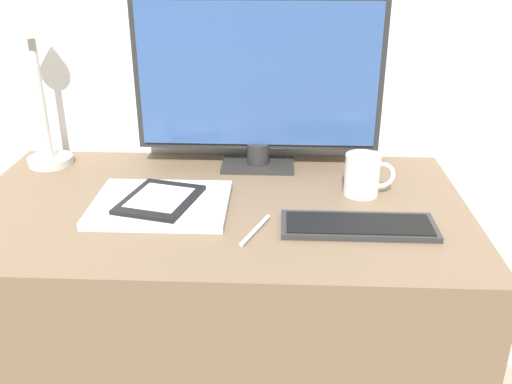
{
  "coord_description": "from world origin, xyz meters",
  "views": [
    {
      "loc": [
        0.14,
        -0.91,
        1.25
      ],
      "look_at": [
        0.09,
        0.16,
        0.76
      ],
      "focal_mm": 40.0,
      "sensor_mm": 36.0,
      "label": 1
    }
  ],
  "objects_px": {
    "keyboard": "(358,226)",
    "ereader": "(160,199)",
    "coffee_mug": "(363,175)",
    "monitor": "(258,82)",
    "laptop": "(161,204)",
    "pen": "(255,230)",
    "desk_lamp": "(37,76)"
  },
  "relations": [
    {
      "from": "keyboard",
      "to": "ereader",
      "type": "bearing_deg",
      "value": 169.96
    },
    {
      "from": "keyboard",
      "to": "ereader",
      "type": "xyz_separation_m",
      "value": [
        -0.42,
        0.07,
        0.02
      ]
    },
    {
      "from": "keyboard",
      "to": "ereader",
      "type": "height_order",
      "value": "ereader"
    },
    {
      "from": "monitor",
      "to": "coffee_mug",
      "type": "bearing_deg",
      "value": -32.53
    },
    {
      "from": "monitor",
      "to": "pen",
      "type": "distance_m",
      "value": 0.42
    },
    {
      "from": "pen",
      "to": "keyboard",
      "type": "bearing_deg",
      "value": 6.49
    },
    {
      "from": "desk_lamp",
      "to": "pen",
      "type": "bearing_deg",
      "value": -32.27
    },
    {
      "from": "keyboard",
      "to": "desk_lamp",
      "type": "height_order",
      "value": "desk_lamp"
    },
    {
      "from": "ereader",
      "to": "desk_lamp",
      "type": "xyz_separation_m",
      "value": [
        -0.34,
        0.25,
        0.21
      ]
    },
    {
      "from": "ereader",
      "to": "coffee_mug",
      "type": "bearing_deg",
      "value": 12.33
    },
    {
      "from": "desk_lamp",
      "to": "coffee_mug",
      "type": "height_order",
      "value": "desk_lamp"
    },
    {
      "from": "ereader",
      "to": "monitor",
      "type": "bearing_deg",
      "value": 51.61
    },
    {
      "from": "keyboard",
      "to": "laptop",
      "type": "distance_m",
      "value": 0.43
    },
    {
      "from": "keyboard",
      "to": "pen",
      "type": "relative_size",
      "value": 2.5
    },
    {
      "from": "keyboard",
      "to": "laptop",
      "type": "xyz_separation_m",
      "value": [
        -0.42,
        0.08,
        0.0
      ]
    },
    {
      "from": "desk_lamp",
      "to": "monitor",
      "type": "bearing_deg",
      "value": 0.64
    },
    {
      "from": "coffee_mug",
      "to": "pen",
      "type": "xyz_separation_m",
      "value": [
        -0.24,
        -0.2,
        -0.04
      ]
    },
    {
      "from": "laptop",
      "to": "desk_lamp",
      "type": "distance_m",
      "value": 0.47
    },
    {
      "from": "keyboard",
      "to": "laptop",
      "type": "bearing_deg",
      "value": 169.51
    },
    {
      "from": "monitor",
      "to": "keyboard",
      "type": "xyz_separation_m",
      "value": [
        0.22,
        -0.33,
        -0.21
      ]
    },
    {
      "from": "desk_lamp",
      "to": "coffee_mug",
      "type": "xyz_separation_m",
      "value": [
        0.79,
        -0.15,
        -0.18
      ]
    },
    {
      "from": "ereader",
      "to": "coffee_mug",
      "type": "height_order",
      "value": "coffee_mug"
    },
    {
      "from": "coffee_mug",
      "to": "pen",
      "type": "relative_size",
      "value": 0.92
    },
    {
      "from": "monitor",
      "to": "ereader",
      "type": "distance_m",
      "value": 0.38
    },
    {
      "from": "pen",
      "to": "monitor",
      "type": "bearing_deg",
      "value": 91.61
    },
    {
      "from": "coffee_mug",
      "to": "ereader",
      "type": "bearing_deg",
      "value": -167.67
    },
    {
      "from": "laptop",
      "to": "ereader",
      "type": "bearing_deg",
      "value": -100.06
    },
    {
      "from": "monitor",
      "to": "desk_lamp",
      "type": "relative_size",
      "value": 1.51
    },
    {
      "from": "monitor",
      "to": "desk_lamp",
      "type": "height_order",
      "value": "monitor"
    },
    {
      "from": "pen",
      "to": "laptop",
      "type": "bearing_deg",
      "value": 154.38
    },
    {
      "from": "keyboard",
      "to": "ereader",
      "type": "distance_m",
      "value": 0.43
    },
    {
      "from": "keyboard",
      "to": "coffee_mug",
      "type": "bearing_deg",
      "value": 80.75
    }
  ]
}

